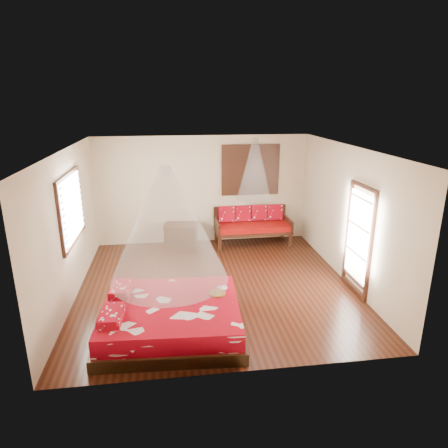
% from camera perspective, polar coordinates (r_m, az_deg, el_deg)
% --- Properties ---
extents(room, '(5.54, 5.54, 2.84)m').
position_cam_1_polar(room, '(7.81, -1.30, 0.48)').
color(room, black).
rests_on(room, ground).
extents(bed, '(2.39, 2.19, 0.65)m').
position_cam_1_polar(bed, '(6.79, -7.67, -13.08)').
color(bed, black).
rests_on(bed, floor).
extents(daybed, '(1.95, 0.87, 0.98)m').
position_cam_1_polar(daybed, '(10.52, 4.02, -0.01)').
color(daybed, black).
rests_on(daybed, floor).
extents(storage_chest, '(0.93, 0.74, 0.58)m').
position_cam_1_polar(storage_chest, '(10.44, -6.16, -1.55)').
color(storage_chest, black).
rests_on(storage_chest, floor).
extents(shutter_panel, '(1.52, 0.06, 1.32)m').
position_cam_1_polar(shutter_panel, '(10.50, 3.82, 7.71)').
color(shutter_panel, black).
rests_on(shutter_panel, wall_back).
extents(window_left, '(0.10, 1.74, 1.34)m').
position_cam_1_polar(window_left, '(8.09, -20.94, 2.11)').
color(window_left, black).
rests_on(window_left, wall_left).
extents(glazed_door, '(0.08, 1.02, 2.16)m').
position_cam_1_polar(glazed_door, '(8.13, 18.63, -2.23)').
color(glazed_door, black).
rests_on(glazed_door, floor).
extents(wine_tray, '(0.28, 0.28, 0.23)m').
position_cam_1_polar(wine_tray, '(6.89, -0.95, -9.51)').
color(wine_tray, brown).
rests_on(wine_tray, bed).
extents(mosquito_net_main, '(1.86, 1.86, 1.80)m').
position_cam_1_polar(mosquito_net_main, '(6.13, -8.06, -0.13)').
color(mosquito_net_main, white).
rests_on(mosquito_net_main, ceiling).
extents(mosquito_net_daybed, '(0.86, 0.86, 1.50)m').
position_cam_1_polar(mosquito_net_daybed, '(10.04, 4.37, 7.81)').
color(mosquito_net_daybed, white).
rests_on(mosquito_net_daybed, ceiling).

